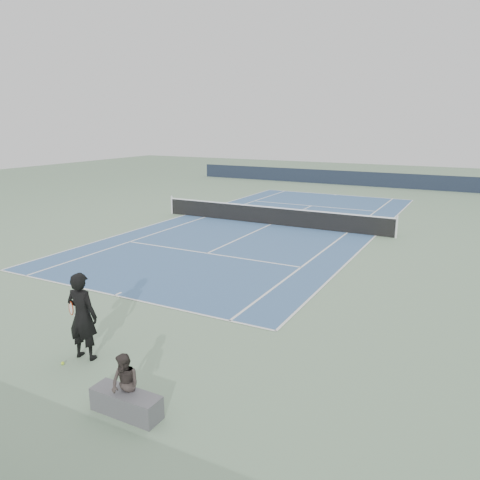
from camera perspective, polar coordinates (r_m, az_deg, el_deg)
The scene contains 7 objects.
ground at distance 24.84m, azimuth 3.78°, elevation 1.90°, with size 80.00×80.00×0.00m, color gray.
court_surface at distance 24.84m, azimuth 3.78°, elevation 1.91°, with size 10.97×23.77×0.01m, color #3C608F.
tennis_net at distance 24.74m, azimuth 3.80°, elevation 3.04°, with size 12.90×0.10×1.07m.
windscreen_far at distance 41.52m, azimuth 14.04°, elevation 7.29°, with size 30.00×0.25×1.20m, color black.
tennis_player at distance 11.23m, azimuth -18.67°, elevation -8.76°, with size 0.87×0.64×2.05m.
tennis_ball at distance 11.50m, azimuth -20.81°, elevation -13.85°, with size 0.07×0.07×0.07m, color #B5DE2D.
spectator_bench at distance 9.27m, azimuth -13.76°, elevation -17.73°, with size 1.44×0.63×1.20m.
Camera 1 is at (9.87, -22.18, 5.25)m, focal length 35.00 mm.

